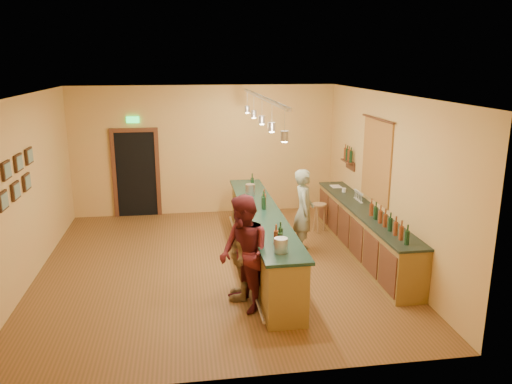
{
  "coord_description": "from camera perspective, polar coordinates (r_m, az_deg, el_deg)",
  "views": [
    {
      "loc": [
        -0.54,
        -8.81,
        3.77
      ],
      "look_at": [
        0.8,
        0.2,
        1.36
      ],
      "focal_mm": 35.0,
      "sensor_mm": 36.0,
      "label": 1
    }
  ],
  "objects": [
    {
      "name": "wall_back",
      "position": [
        12.51,
        -5.87,
        4.74
      ],
      "size": [
        6.5,
        0.02,
        3.2
      ],
      "primitive_type": "cube",
      "color": "#D99751",
      "rests_on": "floor"
    },
    {
      "name": "bartender",
      "position": [
        10.02,
        5.49,
        -2.19
      ],
      "size": [
        0.52,
        0.69,
        1.71
      ],
      "primitive_type": "imported",
      "rotation": [
        0.0,
        0.0,
        1.37
      ],
      "color": "gray",
      "rests_on": "floor"
    },
    {
      "name": "picture_grid",
      "position": [
        8.68,
        -26.14,
        1.15
      ],
      "size": [
        0.06,
        2.2,
        0.7
      ],
      "primitive_type": null,
      "color": "#382111",
      "rests_on": "wall_left"
    },
    {
      "name": "bottle_shelf",
      "position": [
        11.53,
        10.51,
        4.03
      ],
      "size": [
        0.17,
        0.55,
        0.54
      ],
      "color": "#522918",
      "rests_on": "wall_right"
    },
    {
      "name": "floor",
      "position": [
        9.6,
        -4.59,
        -8.39
      ],
      "size": [
        7.0,
        7.0,
        0.0
      ],
      "primitive_type": "plane",
      "color": "brown",
      "rests_on": "ground"
    },
    {
      "name": "customer_a",
      "position": [
        7.67,
        -1.37,
        -7.09
      ],
      "size": [
        0.94,
        1.06,
        1.82
      ],
      "primitive_type": "imported",
      "rotation": [
        0.0,
        0.0,
        -1.24
      ],
      "color": "#59191E",
      "rests_on": "floor"
    },
    {
      "name": "wall_right",
      "position": [
        9.83,
        14.47,
        1.57
      ],
      "size": [
        0.02,
        7.0,
        3.2
      ],
      "primitive_type": "cube",
      "color": "#D99751",
      "rests_on": "floor"
    },
    {
      "name": "customer_b",
      "position": [
        8.06,
        -1.74,
        -6.86
      ],
      "size": [
        0.53,
        0.98,
        1.59
      ],
      "primitive_type": "imported",
      "rotation": [
        0.0,
        0.0,
        -1.73
      ],
      "color": "#997A51",
      "rests_on": "floor"
    },
    {
      "name": "tapestry",
      "position": [
        10.13,
        13.59,
        3.46
      ],
      "size": [
        0.03,
        1.4,
        1.6
      ],
      "primitive_type": "cube",
      "color": "maroon",
      "rests_on": "wall_right"
    },
    {
      "name": "pendant_track",
      "position": [
        8.96,
        0.68,
        9.75
      ],
      "size": [
        0.11,
        4.6,
        0.5
      ],
      "color": "silver",
      "rests_on": "ceiling"
    },
    {
      "name": "wall_left",
      "position": [
        9.47,
        -24.82,
        0.15
      ],
      "size": [
        0.02,
        7.0,
        3.2
      ],
      "primitive_type": "cube",
      "color": "#D99751",
      "rests_on": "floor"
    },
    {
      "name": "ceiling",
      "position": [
        8.84,
        -5.02,
        11.04
      ],
      "size": [
        6.5,
        7.0,
        0.02
      ],
      "primitive_type": "cube",
      "color": "silver",
      "rests_on": "wall_back"
    },
    {
      "name": "wall_front",
      "position": [
        5.76,
        -2.45,
        -7.36
      ],
      "size": [
        6.5,
        0.02,
        3.2
      ],
      "primitive_type": "cube",
      "color": "#D99751",
      "rests_on": "floor"
    },
    {
      "name": "doorway",
      "position": [
        12.62,
        -13.54,
        2.29
      ],
      "size": [
        1.15,
        0.09,
        2.48
      ],
      "color": "black",
      "rests_on": "wall_back"
    },
    {
      "name": "tasting_bar",
      "position": [
        9.46,
        0.63,
        -4.73
      ],
      "size": [
        0.74,
        5.1,
        1.38
      ],
      "color": "brown",
      "rests_on": "floor"
    },
    {
      "name": "bar_stool",
      "position": [
        11.31,
        7.24,
        -2.05
      ],
      "size": [
        0.32,
        0.32,
        0.66
      ],
      "rotation": [
        0.0,
        0.0,
        -0.34
      ],
      "color": "olive",
      "rests_on": "floor"
    },
    {
      "name": "back_counter",
      "position": [
        10.19,
        12.22,
        -4.34
      ],
      "size": [
        0.6,
        4.55,
        1.27
      ],
      "color": "brown",
      "rests_on": "floor"
    }
  ]
}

